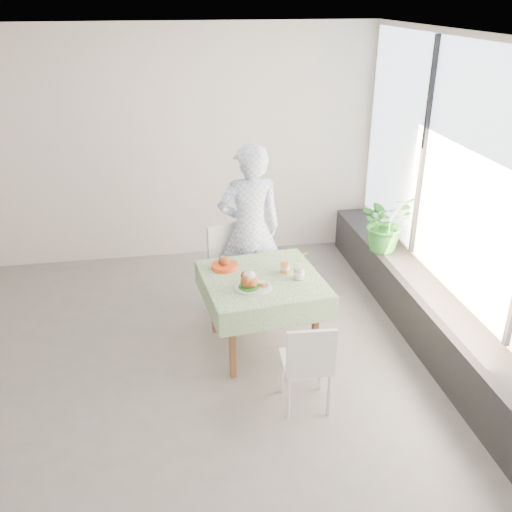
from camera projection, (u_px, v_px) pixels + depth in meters
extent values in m
plane|color=#64625F|center=(134.00, 373.00, 5.08)|extent=(6.00, 6.00, 0.00)
plane|color=white|center=(97.00, 39.00, 3.90)|extent=(6.00, 6.00, 0.00)
cube|color=silver|center=(127.00, 149.00, 6.72)|extent=(6.00, 0.02, 2.80)
cube|color=silver|center=(91.00, 463.00, 2.26)|extent=(6.00, 0.02, 2.80)
cube|color=silver|center=(470.00, 205.00, 4.96)|extent=(0.02, 5.00, 2.80)
cube|color=#D1E0F9|center=(472.00, 178.00, 4.85)|extent=(0.01, 4.80, 2.18)
cube|color=black|center=(431.00, 321.00, 5.42)|extent=(0.40, 4.80, 0.50)
cube|color=brown|center=(262.00, 281.00, 5.17)|extent=(0.99, 0.99, 0.04)
cube|color=silver|center=(262.00, 278.00, 5.16)|extent=(1.15, 1.15, 0.01)
cube|color=white|center=(238.00, 273.00, 5.80)|extent=(0.58, 0.58, 0.04)
cube|color=white|center=(228.00, 244.00, 5.86)|extent=(0.44, 0.19, 0.45)
cube|color=white|center=(306.00, 362.00, 4.55)|extent=(0.41, 0.41, 0.04)
cube|color=white|center=(311.00, 352.00, 4.30)|extent=(0.38, 0.06, 0.38)
imported|color=#90A8E6|center=(250.00, 230.00, 5.77)|extent=(0.69, 0.49, 1.80)
cylinder|color=white|center=(253.00, 288.00, 4.96)|extent=(0.33, 0.33, 0.02)
cylinder|color=#164B12|center=(249.00, 286.00, 4.95)|extent=(0.18, 0.18, 0.02)
ellipsoid|color=brown|center=(249.00, 281.00, 4.92)|extent=(0.15, 0.14, 0.12)
ellipsoid|color=white|center=(249.00, 276.00, 4.90)|extent=(0.11, 0.10, 0.08)
cylinder|color=maroon|center=(265.00, 285.00, 4.95)|extent=(0.06, 0.06, 0.03)
cylinder|color=white|center=(285.00, 266.00, 5.22)|extent=(0.09, 0.09, 0.12)
cylinder|color=orange|center=(285.00, 268.00, 5.23)|extent=(0.08, 0.08, 0.09)
cylinder|color=white|center=(285.00, 260.00, 5.19)|extent=(0.09, 0.09, 0.01)
cylinder|color=yellow|center=(286.00, 256.00, 5.18)|extent=(0.01, 0.03, 0.17)
cylinder|color=white|center=(299.00, 272.00, 5.11)|extent=(0.10, 0.10, 0.14)
cylinder|color=beige|center=(299.00, 273.00, 5.11)|extent=(0.09, 0.09, 0.10)
cylinder|color=white|center=(299.00, 264.00, 5.08)|extent=(0.10, 0.10, 0.01)
cylinder|color=yellow|center=(300.00, 259.00, 5.06)|extent=(0.01, 0.04, 0.19)
cylinder|color=red|center=(224.00, 266.00, 5.32)|extent=(0.25, 0.25, 0.04)
cylinder|color=white|center=(224.00, 265.00, 5.32)|extent=(0.21, 0.21, 0.01)
ellipsoid|color=brown|center=(224.00, 261.00, 5.30)|extent=(0.11, 0.11, 0.09)
imported|color=#246E2A|center=(386.00, 222.00, 6.17)|extent=(0.70, 0.65, 0.64)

